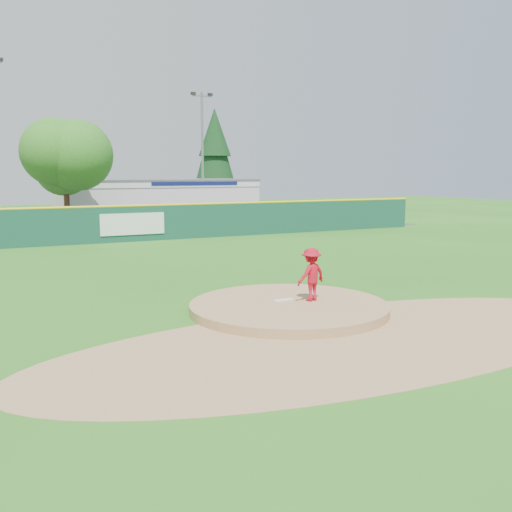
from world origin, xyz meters
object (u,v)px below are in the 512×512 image
pitcher (311,274)px  deciduous_tree (65,161)px  pool_building_grp (155,199)px  van (181,222)px  light_pole_right (202,151)px  conifer_tree (215,154)px

pitcher → deciduous_tree: size_ratio=0.20×
pitcher → pool_building_grp: pool_building_grp is taller
deciduous_tree → van: bearing=-25.2°
pool_building_grp → light_pole_right: bearing=-44.9°
pitcher → van: 22.28m
van → conifer_tree: conifer_tree is taller
deciduous_tree → light_pole_right: light_pole_right is taller
pool_building_grp → deciduous_tree: bearing=-138.8°
van → light_pole_right: size_ratio=0.45×
pool_building_grp → conifer_tree: size_ratio=1.60×
van → pool_building_grp: pool_building_grp is taller
conifer_tree → light_pole_right: size_ratio=0.95×
pool_building_grp → conifer_tree: 8.95m
light_pole_right → pitcher: bearing=-106.0°
van → light_pole_right: light_pole_right is taller
van → deciduous_tree: (-6.60, 3.10, 3.90)m
deciduous_tree → conifer_tree: conifer_tree is taller
pitcher → van: size_ratio=0.33×
pitcher → deciduous_tree: 25.43m
pitcher → van: pitcher is taller
pool_building_grp → light_pole_right: light_pole_right is taller
light_pole_right → conifer_tree: bearing=60.3°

